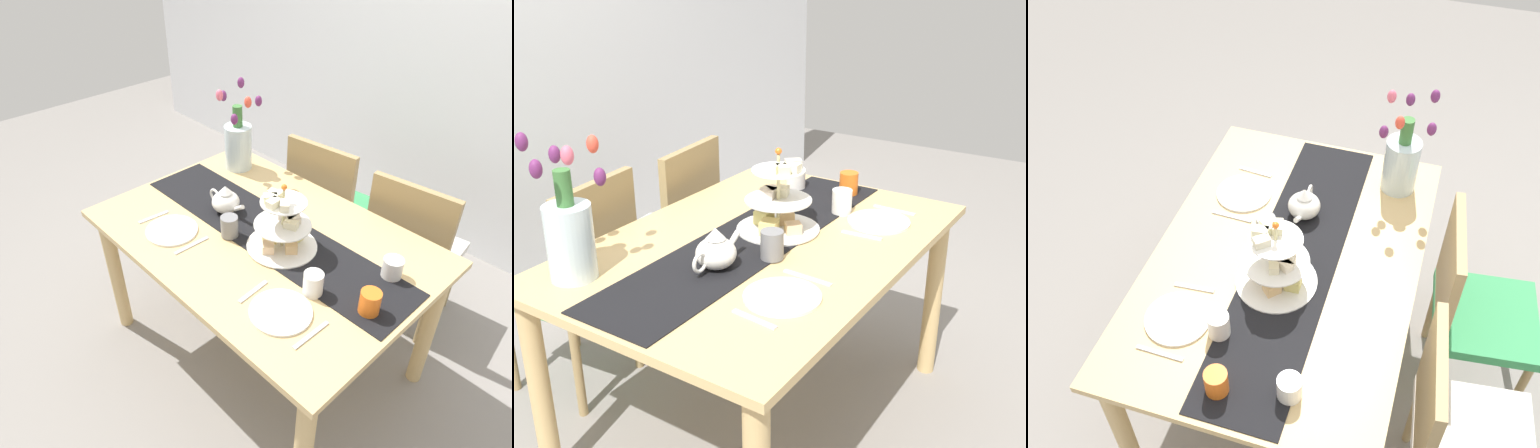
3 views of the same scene
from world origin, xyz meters
TOP-DOWN VIEW (x-y plane):
  - ground_plane at (0.00, 0.00)m, footprint 8.00×8.00m
  - dining_table at (0.00, 0.00)m, footprint 1.45×0.99m
  - chair_left at (-0.20, 0.72)m, footprint 0.46×0.46m
  - chair_right at (0.35, 0.72)m, footprint 0.47×0.47m
  - table_runner at (0.00, 0.03)m, footprint 1.41×0.32m
  - tiered_cake_stand at (0.12, 0.00)m, footprint 0.30×0.30m
  - teapot at (-0.25, 0.00)m, footprint 0.24×0.13m
  - tulip_vase at (-0.53, 0.33)m, footprint 0.23×0.21m
  - cream_jug at (0.54, 0.18)m, footprint 0.08×0.08m
  - dinner_plate_left at (-0.29, -0.28)m, footprint 0.23×0.23m
  - fork_left at (-0.44, -0.28)m, footprint 0.03×0.15m
  - knife_left at (-0.15, -0.28)m, footprint 0.02×0.17m
  - dinner_plate_right at (0.38, -0.28)m, footprint 0.23×0.23m
  - fork_right at (0.23, -0.28)m, footprint 0.03×0.15m
  - knife_right at (0.52, -0.28)m, footprint 0.02×0.17m
  - mug_grey at (-0.09, -0.11)m, footprint 0.08×0.08m
  - mug_white_text at (0.39, -0.12)m, footprint 0.08×0.08m
  - mug_orange at (0.59, -0.04)m, footprint 0.08×0.08m

SIDE VIEW (x-z plane):
  - ground_plane at x=0.00m, z-range 0.00..0.00m
  - chair_left at x=-0.20m, z-range 0.05..0.96m
  - chair_right at x=0.35m, z-range 0.05..0.96m
  - dining_table at x=0.00m, z-range 0.27..1.02m
  - table_runner at x=0.00m, z-range 0.75..0.76m
  - fork_left at x=-0.44m, z-range 0.75..0.76m
  - knife_left at x=-0.15m, z-range 0.75..0.76m
  - fork_right at x=0.23m, z-range 0.75..0.76m
  - knife_right at x=0.52m, z-range 0.75..0.76m
  - dinner_plate_left at x=-0.29m, z-range 0.75..0.76m
  - dinner_plate_right at x=0.38m, z-range 0.75..0.76m
  - cream_jug at x=0.54m, z-range 0.75..0.84m
  - mug_white_text at x=0.39m, z-range 0.75..0.85m
  - mug_orange at x=0.59m, z-range 0.75..0.85m
  - mug_grey at x=-0.09m, z-range 0.76..0.85m
  - teapot at x=-0.25m, z-range 0.75..0.88m
  - tiered_cake_stand at x=0.12m, z-range 0.70..1.00m
  - tulip_vase at x=-0.53m, z-range 0.67..1.13m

